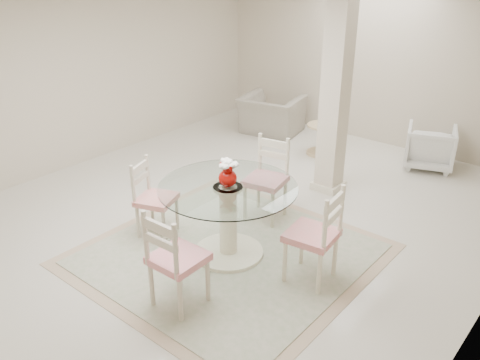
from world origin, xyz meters
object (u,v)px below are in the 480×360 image
Objects in this scene: side_table at (321,140)px; recliner_taupe at (271,115)px; dining_table at (228,221)px; dining_chair_south at (172,254)px; armchair_white at (430,147)px; dining_chair_east at (319,230)px; dining_chair_west at (151,193)px; column at (335,96)px; red_vase at (228,173)px; dining_chair_north at (268,173)px.

recliner_taupe is at bearing 165.55° from side_table.
recliner_taupe is at bearing 119.97° from dining_table.
armchair_white is (0.56, 4.85, -0.27)m from dining_chair_south.
dining_table is 1.27× the size of dining_chair_east.
armchair_white is at bearing 174.49° from recliner_taupe.
dining_table is 4.13m from recliner_taupe.
dining_chair_west is at bearing 46.78° from armchair_white.
dining_chair_south is at bearing -76.80° from side_table.
dining_table is 2.90× the size of side_table.
column reaches higher than red_vase.
dining_chair_south reaches higher than dining_chair_west.
red_vase is at bearing 58.92° from armchair_white.
dining_chair_west is at bearing -84.77° from dining_chair_east.
dining_table is 3.35m from side_table.
dining_chair_east is 1.61× the size of armchair_white.
red_vase is at bearing 108.88° from recliner_taupe.
dining_table is at bearing -76.19° from side_table.
dining_chair_east is at bearing -125.20° from dining_chair_south.
dining_chair_east is 1.45m from dining_chair_north.
dining_chair_west is 0.99× the size of recliner_taupe.
recliner_taupe reaches higher than armchair_white.
red_vase is 0.26× the size of dining_chair_north.
red_vase is 4.18m from recliner_taupe.
dining_chair_east reaches higher than armchair_white.
dining_chair_west is (-0.99, -0.22, -0.46)m from red_vase.
dining_chair_east is 2.04m from dining_chair_west.
dining_chair_east is (1.03, -1.98, -0.74)m from column.
dining_table is (0.03, -2.19, -0.92)m from column.
dining_chair_west is 4.44m from armchair_white.
dining_chair_north is at bearing -130.03° from dining_chair_east.
dining_table reaches higher than armchair_white.
dining_chair_south is 5.11m from recliner_taupe.
column reaches higher than armchair_white.
dining_chair_north is at bearing -52.50° from dining_chair_west.
dining_table is 1.41× the size of recliner_taupe.
dining_chair_west is at bearing -111.86° from column.
dining_chair_west is at bearing -93.19° from side_table.
dining_chair_south is (0.20, -1.00, 0.17)m from dining_table.
armchair_white is at bearing 60.09° from dining_chair_north.
dining_chair_south is (0.23, -3.19, -0.75)m from column.
dining_chair_north reaches higher than recliner_taupe.
column reaches higher than side_table.
column is 2.35m from dining_chair_east.
side_table is at bearing -78.32° from dining_chair_south.
recliner_taupe is 2.05× the size of side_table.
red_vase is 1.10m from dining_chair_north.
dining_chair_south is at bearing -78.86° from red_vase.
dining_chair_west is at bearing -167.54° from dining_table.
dining_chair_east reaches higher than dining_table.
dining_chair_south is at bearing 105.18° from recliner_taupe.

